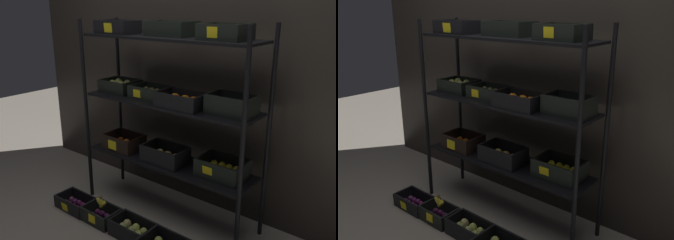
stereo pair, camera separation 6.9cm
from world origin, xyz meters
TOP-DOWN VIEW (x-y plane):
  - ground_plane at (0.00, 0.00)m, footprint 10.00×10.00m
  - storefront_wall at (0.00, 0.40)m, footprint 3.90×0.12m
  - display_rack at (0.00, -0.00)m, footprint 1.61×0.44m
  - crate_ground_plum at (-0.67, -0.45)m, footprint 0.35×0.21m
  - crate_ground_left_plum at (-0.36, -0.44)m, footprint 0.30×0.21m
  - crate_ground_pear at (0.00, -0.44)m, footprint 0.36×0.20m
  - banana_bunch_loose at (-0.34, -0.44)m, footprint 0.13×0.04m

SIDE VIEW (x-z plane):
  - ground_plane at x=0.00m, z-range 0.00..0.00m
  - crate_ground_plum at x=-0.67m, z-range -0.02..0.10m
  - crate_ground_left_plum at x=-0.36m, z-range -0.02..0.11m
  - crate_ground_pear at x=0.00m, z-range -0.01..0.12m
  - banana_bunch_loose at x=-0.34m, z-range 0.11..0.23m
  - display_rack at x=0.00m, z-range 0.18..1.78m
  - storefront_wall at x=0.00m, z-range 0.00..2.72m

